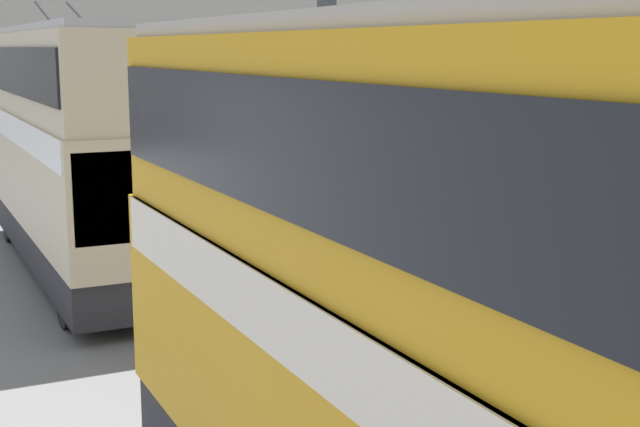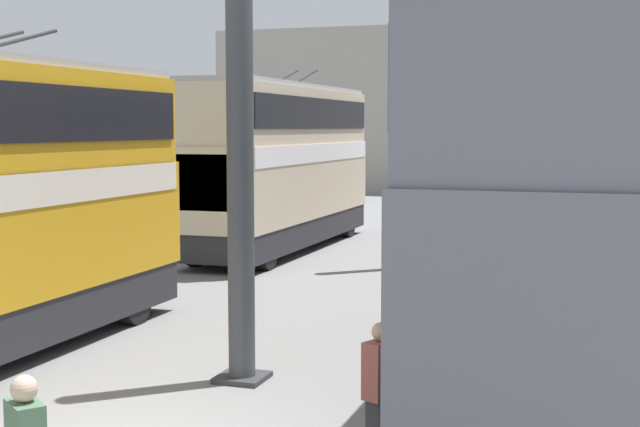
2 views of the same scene
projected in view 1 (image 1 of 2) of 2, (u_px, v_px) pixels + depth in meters
depot_back_wall at (74, 45)px, 41.77m from camera, size 0.50×36.00×9.66m
support_column_far at (327, 106)px, 18.34m from camera, size 0.72×0.72×7.27m
bus_left_far at (444, 118)px, 22.67m from camera, size 9.49×2.54×5.79m
bus_right_near at (537, 351)px, 5.62m from camera, size 10.81×2.54×5.57m
bus_right_mid at (79, 134)px, 18.59m from camera, size 10.65×2.54×5.76m
oil_drum at (466, 257)px, 18.45m from camera, size 0.65×0.65×0.88m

